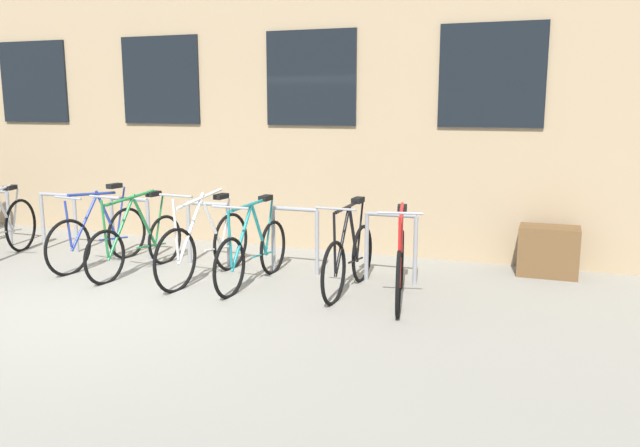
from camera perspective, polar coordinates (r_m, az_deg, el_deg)
name	(u,v)px	position (r m, az deg, el deg)	size (l,w,h in m)	color
ground_plane	(94,305)	(7.13, -19.36, -6.79)	(42.00, 42.00, 0.00)	gray
storefront_building	(301,29)	(11.98, -1.69, 16.85)	(28.00, 5.34, 6.73)	tan
bike_rack	(168,223)	(8.68, -13.31, 0.01)	(6.63, 0.05, 0.82)	gray
bicycle_black	(349,258)	(7.11, 2.58, -3.06)	(0.44, 1.63, 1.03)	black
bicycle_blue	(99,236)	(8.70, -18.99, -1.07)	(0.44, 1.68, 1.05)	black
bicycle_green	(137,243)	(8.21, -15.95, -1.68)	(0.44, 1.72, 1.04)	black
bicycle_red	(400,265)	(6.83, 7.12, -3.71)	(0.50, 1.67, 1.05)	black
bicycle_white	(205,246)	(7.70, -10.17, -2.01)	(0.44, 1.81, 1.10)	black
bicycle_teal	(253,252)	(7.43, -5.98, -2.54)	(0.44, 1.74, 1.01)	black
planter_box	(548,251)	(8.25, 19.59, -2.32)	(0.70, 0.44, 0.60)	brown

